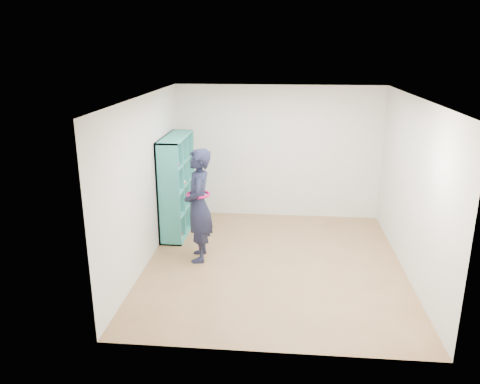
{
  "coord_description": "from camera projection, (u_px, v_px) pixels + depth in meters",
  "views": [
    {
      "loc": [
        0.09,
        -6.74,
        3.3
      ],
      "look_at": [
        -0.57,
        0.3,
        1.08
      ],
      "focal_mm": 35.0,
      "sensor_mm": 36.0,
      "label": 1
    }
  ],
  "objects": [
    {
      "name": "wall_left",
      "position": [
        146.0,
        182.0,
        7.19
      ],
      "size": [
        0.02,
        4.5,
        2.6
      ],
      "primitive_type": "cube",
      "color": "silver",
      "rests_on": "floor"
    },
    {
      "name": "wall_front",
      "position": [
        271.0,
        246.0,
        4.88
      ],
      "size": [
        4.0,
        0.02,
        2.6
      ],
      "primitive_type": "cube",
      "color": "silver",
      "rests_on": "floor"
    },
    {
      "name": "ceiling",
      "position": [
        278.0,
        97.0,
        6.63
      ],
      "size": [
        4.5,
        4.5,
        0.0
      ],
      "primitive_type": "plane",
      "color": "white",
      "rests_on": "wall_back"
    },
    {
      "name": "wall_right",
      "position": [
        413.0,
        189.0,
        6.84
      ],
      "size": [
        0.02,
        4.5,
        2.6
      ],
      "primitive_type": "cube",
      "color": "silver",
      "rests_on": "floor"
    },
    {
      "name": "wall_back",
      "position": [
        278.0,
        152.0,
        9.15
      ],
      "size": [
        4.0,
        0.02,
        2.6
      ],
      "primitive_type": "cube",
      "color": "silver",
      "rests_on": "floor"
    },
    {
      "name": "person",
      "position": [
        199.0,
        205.0,
        7.32
      ],
      "size": [
        0.52,
        0.71,
        1.81
      ],
      "rotation": [
        0.0,
        0.0,
        -1.44
      ],
      "color": "black",
      "rests_on": "floor"
    },
    {
      "name": "bookshelf",
      "position": [
        175.0,
        187.0,
        8.43
      ],
      "size": [
        0.39,
        1.34,
        1.79
      ],
      "color": "teal",
      "rests_on": "floor"
    },
    {
      "name": "floor",
      "position": [
        274.0,
        264.0,
        7.4
      ],
      "size": [
        4.5,
        4.5,
        0.0
      ],
      "primitive_type": "plane",
      "color": "brown",
      "rests_on": "ground"
    },
    {
      "name": "smartphone",
      "position": [
        189.0,
        197.0,
        7.35
      ],
      "size": [
        0.04,
        0.09,
        0.13
      ],
      "rotation": [
        0.31,
        0.0,
        0.33
      ],
      "color": "silver",
      "rests_on": "person"
    }
  ]
}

